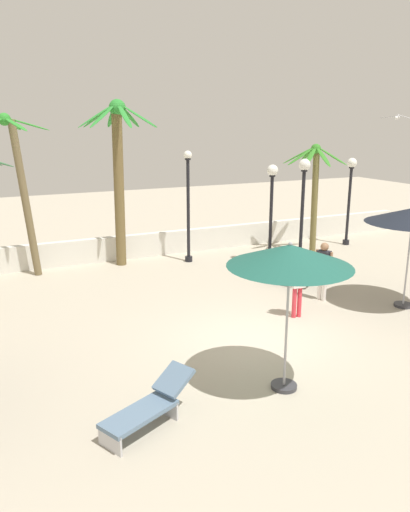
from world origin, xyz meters
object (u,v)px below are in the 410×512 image
object	(u,v)px
palm_tree_1	(18,175)
lamp_post_2	(303,199)
lounge_chair_0	(149,405)
seagull_0	(397,117)
palm_tree_2	(119,165)
lamp_post_0	(271,201)
lamp_post_1	(188,202)
lounge_chair_1	(290,273)
guest_1	(323,265)
guest_0	(298,281)
palm_tree_0	(315,181)
patio_umbrella_2	(290,257)
lamp_post_3	(350,189)

from	to	relation	value
palm_tree_1	lamp_post_2	distance (m)	9.55
palm_tree_1	lounge_chair_0	bearing A→B (deg)	-84.51
seagull_0	palm_tree_1	bearing A→B (deg)	156.14
palm_tree_2	palm_tree_1	bearing A→B (deg)	-179.45
lamp_post_2	lamp_post_0	bearing A→B (deg)	117.53
lamp_post_1	lounge_chair_1	bearing A→B (deg)	-64.51
guest_1	palm_tree_2	bearing A→B (deg)	124.69
lamp_post_1	guest_0	distance (m)	6.49
palm_tree_0	palm_tree_2	xyz separation A→B (m)	(-7.46, 1.49, 0.78)
palm_tree_0	guest_1	world-z (taller)	palm_tree_0
palm_tree_2	guest_0	xyz separation A→B (m)	(2.84, -7.04, -2.62)
guest_0	lamp_post_2	bearing A→B (deg)	53.57
guest_0	seagull_0	xyz separation A→B (m)	(5.04, 2.03, 4.24)
patio_umbrella_2	seagull_0	world-z (taller)	seagull_0
lounge_chair_0	guest_1	distance (m)	7.79
lamp_post_3	lounge_chair_0	bearing A→B (deg)	-143.04
lamp_post_2	lounge_chair_1	size ratio (longest dim) A/B	2.11
lamp_post_3	palm_tree_2	bearing A→B (deg)	173.66
patio_umbrella_2	lamp_post_2	world-z (taller)	lamp_post_2
lamp_post_1	lamp_post_0	bearing A→B (deg)	-33.05
lounge_chair_0	seagull_0	distance (m)	12.48
lounge_chair_0	guest_0	distance (m)	6.12
palm_tree_2	lounge_chair_1	xyz separation A→B (m)	(4.27, -4.65, -3.26)
guest_0	seagull_0	world-z (taller)	seagull_0
lamp_post_3	lounge_chair_1	bearing A→B (deg)	-146.19
lamp_post_0	lamp_post_3	bearing A→B (deg)	15.17
lamp_post_0	lounge_chair_0	xyz separation A→B (m)	(-7.34, -7.78, -2.00)
lounge_chair_0	lounge_chair_1	distance (m)	8.63
palm_tree_1	lamp_post_0	distance (m)	8.69
lamp_post_3	seagull_0	distance (m)	5.17
palm_tree_2	lamp_post_3	xyz separation A→B (m)	(9.63, -1.07, -1.24)
lamp_post_1	seagull_0	size ratio (longest dim) A/B	4.37
lamp_post_2	guest_0	world-z (taller)	lamp_post_2
lamp_post_1	patio_umbrella_2	bearing A→B (deg)	-101.70
patio_umbrella_2	guest_1	bearing A→B (deg)	44.49
lounge_chair_1	guest_1	size ratio (longest dim) A/B	1.07
palm_tree_0	guest_1	distance (m)	5.97
lamp_post_2	guest_0	distance (m)	4.73
palm_tree_0	lamp_post_3	size ratio (longest dim) A/B	1.17
lounge_chair_1	seagull_0	xyz separation A→B (m)	(3.61, -0.36, 4.88)
lamp_post_0	lamp_post_1	xyz separation A→B (m)	(-2.55, 1.66, -0.13)
guest_1	patio_umbrella_2	bearing A→B (deg)	-135.51
palm_tree_1	lamp_post_3	distance (m)	13.08
palm_tree_2	guest_0	size ratio (longest dim) A/B	3.47
lamp_post_3	guest_0	size ratio (longest dim) A/B	2.17
palm_tree_0	guest_1	bearing A→B (deg)	-123.54
lamp_post_0	patio_umbrella_2	bearing A→B (deg)	-120.27
lamp_post_2	lounge_chair_1	bearing A→B (deg)	-135.22
lamp_post_1	lamp_post_3	world-z (taller)	lamp_post_1
palm_tree_1	guest_0	world-z (taller)	palm_tree_1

